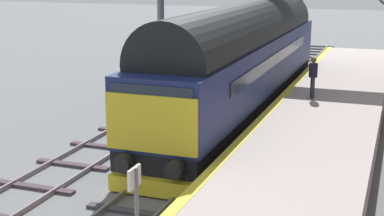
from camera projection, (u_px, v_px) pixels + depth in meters
ground_plane at (182, 168)px, 17.93m from camera, size 140.00×140.00×0.00m
track_main at (182, 167)px, 17.92m from camera, size 2.50×60.00×0.15m
track_adjacent_west at (89, 155)px, 19.02m from camera, size 2.50×60.00×0.15m
station_platform at (299, 167)px, 16.61m from camera, size 4.00×44.00×1.01m
diesel_locomotive at (243, 57)px, 23.69m from camera, size 2.74×18.96×4.68m
platform_number_sign at (136, 200)px, 9.90m from camera, size 0.10×0.44×1.79m
waiting_passenger at (313, 74)px, 22.70m from camera, size 0.44×0.48×1.64m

